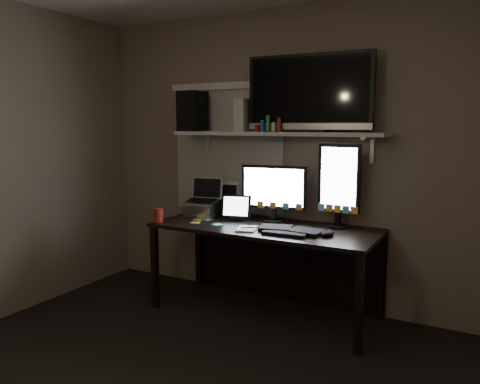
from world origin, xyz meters
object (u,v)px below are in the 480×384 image
Objects in this scene: monitor_portrait at (339,185)px; laptop at (201,198)px; monitor_landscape at (274,193)px; keyboard at (291,230)px; mouse at (328,234)px; tv at (309,93)px; game_console at (244,115)px; desk at (271,244)px; cup at (158,215)px; tablet at (237,208)px; speaker at (193,111)px.

monitor_portrait is 2.02× the size of laptop.
monitor_landscape is 1.66× the size of laptop.
mouse is (0.29, -0.01, 0.01)m from keyboard.
monitor_portrait is (0.53, 0.06, 0.09)m from monitor_landscape.
tv is 0.60m from game_console.
desk is at bearing 175.13° from mouse.
cup reaches higher than desk.
tablet is 0.72× the size of speaker.
speaker reaches higher than cup.
monitor_portrait is at bearing 111.89° from mouse.
tablet is (-0.30, -0.10, -0.13)m from monitor_landscape.
keyboard is at bearing 9.43° from cup.
laptop is 1.30m from tv.
monitor_landscape is at bearing 94.04° from desk.
laptop reaches higher than desk.
speaker is at bearing 179.00° from game_console.
monitor_landscape is at bearing -13.79° from game_console.
laptop is 0.95× the size of speaker.
speaker is (-1.36, 0.28, 0.90)m from mouse.
mouse is 0.43× the size of game_console.
tablet is at bearing -10.26° from speaker.
tv is at bearing 148.53° from mouse.
desk is at bearing 25.48° from cup.
keyboard is (-0.26, -0.33, -0.32)m from monitor_portrait.
desk is 6.56× the size of game_console.
tv is (0.00, 0.32, 1.04)m from keyboard.
tablet is at bearing -174.66° from mouse.
monitor_landscape reaches higher than cup.
monitor_portrait is at bearing -4.92° from game_console.
cup is at bearing -173.07° from keyboard.
monitor_landscape is at bearing -172.38° from tv.
tv reaches higher than monitor_landscape.
monitor_landscape is 0.45m from keyboard.
speaker is (-0.80, -0.00, 0.68)m from monitor_landscape.
monitor_landscape is 4.65× the size of mouse.
monitor_portrait is at bearing 20.44° from cup.
cup is at bearing -156.53° from monitor_portrait.
speaker is at bearing -174.39° from monitor_portrait.
tv reaches higher than game_console.
mouse is at bearing -82.39° from monitor_portrait.
laptop reaches higher than keyboard.
mouse reaches higher than keyboard.
tv reaches higher than laptop.
game_console is at bearing 77.21° from tablet.
monitor_portrait is 0.76m from tv.
monitor_landscape is 0.86m from tv.
tv reaches higher than desk.
game_console is at bearing 148.72° from keyboard.
tablet is at bearing -10.29° from laptop.
laptop is at bearing 164.50° from tablet.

